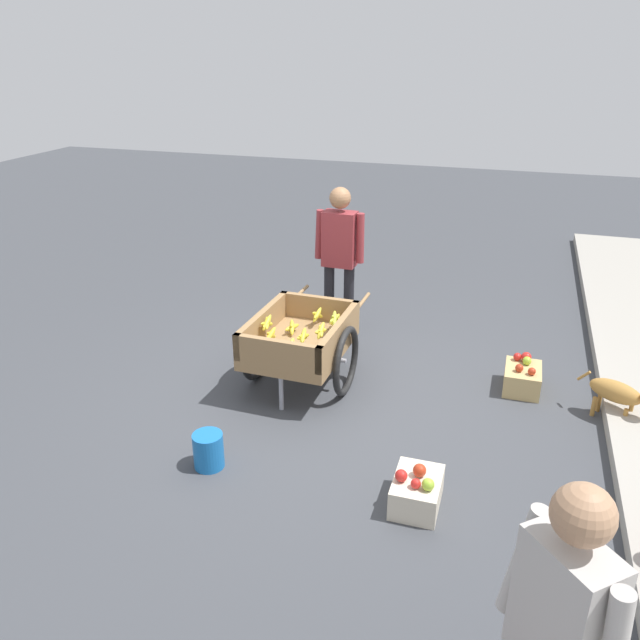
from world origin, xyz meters
The scene contains 8 objects.
ground_plane centered at (0.00, 0.00, 0.00)m, with size 24.00×24.00×0.00m, color #3D3F44.
fruit_cart centered at (-0.24, -0.39, 0.44)m, with size 1.67×0.96×0.72m.
vendor_person centered at (-1.39, -0.36, 0.98)m, with size 0.22×0.53×1.63m.
cyclist_person centered at (2.83, 1.69, 0.97)m, with size 0.41×0.43×1.63m.
dog centered at (-0.45, 2.36, 0.27)m, with size 0.38×0.61×0.40m.
plastic_bucket centered at (1.16, -0.64, 0.14)m, with size 0.23×0.23×0.28m, color #1966B2.
apple_crate centered at (1.12, 0.93, 0.12)m, with size 0.44×0.32×0.31m.
mixed_fruit_crate centered at (-0.77, 1.58, 0.12)m, with size 0.44×0.32×0.31m.
Camera 1 is at (4.68, 1.36, 2.96)m, focal length 35.66 mm.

